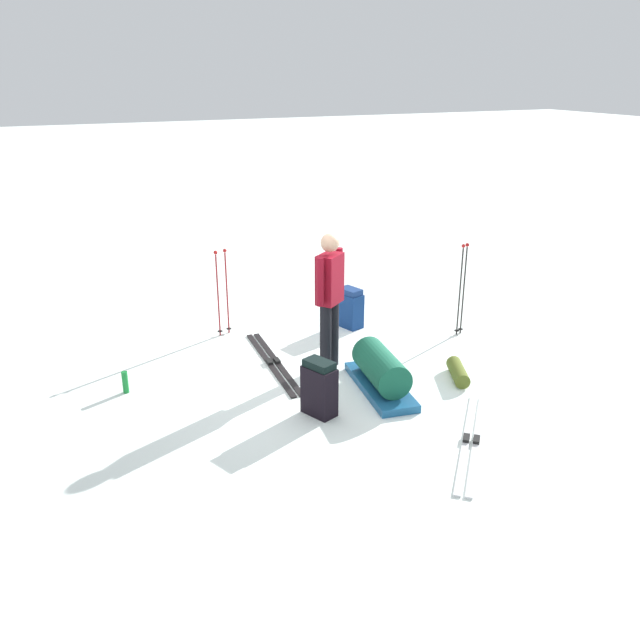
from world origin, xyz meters
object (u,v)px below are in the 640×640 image
at_px(backpack_bright, 319,388).
at_px(ski_poles_planted_near, 222,288).
at_px(ski_pair_far, 273,362).
at_px(ski_poles_planted_far, 462,285).
at_px(skier_standing, 330,294).
at_px(backpack_large_dark, 350,308).
at_px(sleeping_mat_rolled, 458,372).
at_px(ski_pair_near, 471,441).
at_px(gear_sled, 381,372).
at_px(thermos_bottle, 125,382).

xyz_separation_m(backpack_bright, ski_poles_planted_near, (0.27, -2.63, 0.37)).
relative_size(ski_pair_far, ski_poles_planted_far, 1.53).
distance_m(skier_standing, ski_poles_planted_far, 2.14).
bearing_deg(backpack_bright, backpack_large_dark, -124.00).
xyz_separation_m(skier_standing, sleeping_mat_rolled, (-1.26, 0.94, -0.86)).
bearing_deg(ski_pair_far, ski_poles_planted_near, -77.22).
xyz_separation_m(ski_pair_near, backpack_large_dark, (-0.30, -3.30, 0.27)).
xyz_separation_m(backpack_bright, gear_sled, (-0.88, -0.23, -0.08)).
bearing_deg(backpack_bright, sleeping_mat_rolled, -177.19).
relative_size(ski_pair_far, backpack_bright, 3.17).
xyz_separation_m(gear_sled, thermos_bottle, (2.70, -1.14, -0.09)).
bearing_deg(ski_poles_planted_far, gear_sled, 29.76).
bearing_deg(thermos_bottle, skier_standing, 172.14).
xyz_separation_m(skier_standing, gear_sled, (-0.27, 0.81, -0.73)).
xyz_separation_m(sleeping_mat_rolled, thermos_bottle, (3.68, -1.28, 0.04)).
bearing_deg(thermos_bottle, backpack_large_dark, -166.55).
height_order(ski_pair_far, backpack_bright, backpack_bright).
height_order(ski_pair_near, gear_sled, gear_sled).
bearing_deg(ski_poles_planted_near, sleeping_mat_rolled, 130.11).
distance_m(skier_standing, gear_sled, 1.12).
bearing_deg(backpack_large_dark, gear_sled, 73.41).
relative_size(sleeping_mat_rolled, thermos_bottle, 2.12).
height_order(backpack_large_dark, backpack_bright, backpack_bright).
bearing_deg(ski_pair_near, ski_pair_far, -65.86).
height_order(backpack_bright, ski_poles_planted_near, ski_poles_planted_near).
relative_size(ski_poles_planted_near, thermos_bottle, 4.68).
xyz_separation_m(ski_poles_planted_near, ski_poles_planted_far, (-2.99, 1.35, 0.04)).
height_order(ski_poles_planted_far, sleeping_mat_rolled, ski_poles_planted_far).
bearing_deg(backpack_large_dark, ski_pair_far, 26.77).
height_order(gear_sled, sleeping_mat_rolled, gear_sled).
height_order(backpack_large_dark, thermos_bottle, backpack_large_dark).
relative_size(ski_pair_near, ski_pair_far, 0.79).
relative_size(skier_standing, ski_pair_near, 1.08).
height_order(ski_pair_near, ski_poles_planted_near, ski_poles_planted_near).
height_order(skier_standing, thermos_bottle, skier_standing).
bearing_deg(skier_standing, ski_poles_planted_near, -61.15).
distance_m(backpack_large_dark, thermos_bottle, 3.37).
bearing_deg(skier_standing, gear_sled, 108.76).
bearing_deg(ski_poles_planted_near, backpack_large_dark, 164.67).
xyz_separation_m(ski_poles_planted_near, gear_sled, (-1.15, 2.40, -0.45)).
bearing_deg(sleeping_mat_rolled, ski_pair_near, 60.15).
xyz_separation_m(backpack_large_dark, thermos_bottle, (3.27, 0.78, -0.15)).
relative_size(ski_pair_far, gear_sled, 1.48).
distance_m(ski_poles_planted_far, thermos_bottle, 4.58).
bearing_deg(thermos_bottle, ski_pair_near, 139.73).
relative_size(ski_poles_planted_near, sleeping_mat_rolled, 2.21).
relative_size(ski_pair_near, ski_poles_planted_near, 1.30).
distance_m(ski_pair_far, ski_poles_planted_near, 1.40).
distance_m(ski_poles_planted_near, ski_poles_planted_far, 3.28).
bearing_deg(ski_poles_planted_far, thermos_bottle, -1.17).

